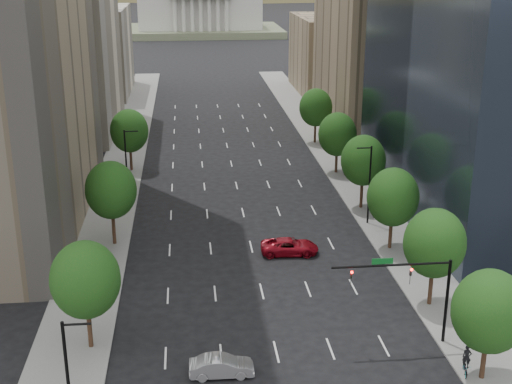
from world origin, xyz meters
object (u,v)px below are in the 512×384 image
object	(u,v)px
car_silver	(221,366)
capitol	(200,11)
traffic_signal	(417,284)
car_red_far	(290,246)
cyclist	(466,365)

from	to	relation	value
car_silver	capitol	bearing A→B (deg)	-0.63
traffic_signal	capitol	distance (m)	219.99
car_red_far	cyclist	size ratio (longest dim) A/B	2.57
car_silver	cyclist	distance (m)	17.38
car_red_far	cyclist	xyz separation A→B (m)	(9.34, -22.30, 0.10)
capitol	cyclist	bearing A→B (deg)	-86.68
capitol	car_silver	world-z (taller)	capitol
car_red_far	cyclist	distance (m)	24.17
car_red_far	car_silver	bearing A→B (deg)	162.54
car_silver	car_red_far	size ratio (longest dim) A/B	0.80
traffic_signal	capitol	size ratio (longest dim) A/B	0.15
car_red_far	capitol	bearing A→B (deg)	4.74
capitol	car_red_far	size ratio (longest dim) A/B	10.38
traffic_signal	car_red_far	bearing A→B (deg)	111.07
traffic_signal	car_silver	world-z (taller)	traffic_signal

